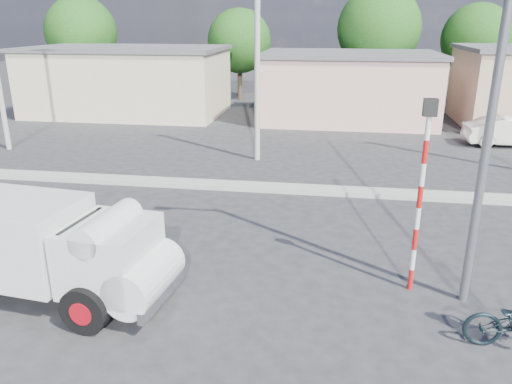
# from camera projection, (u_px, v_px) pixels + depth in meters

# --- Properties ---
(ground_plane) EXTENTS (120.00, 120.00, 0.00)m
(ground_plane) POSITION_uv_depth(u_px,v_px,m) (263.00, 312.00, 10.55)
(ground_plane) COLOR #29292C
(ground_plane) RESTS_ON ground
(median) EXTENTS (40.00, 0.80, 0.16)m
(median) POSITION_uv_depth(u_px,v_px,m) (295.00, 189.00, 17.99)
(median) COLOR #99968E
(median) RESTS_ON ground
(truck) EXTENTS (5.56, 2.62, 2.22)m
(truck) POSITION_uv_depth(u_px,v_px,m) (50.00, 248.00, 10.70)
(truck) COLOR black
(truck) RESTS_ON ground
(car_cream) EXTENTS (4.36, 1.71, 1.41)m
(car_cream) POSITION_uv_depth(u_px,v_px,m) (511.00, 132.00, 24.19)
(car_cream) COLOR white
(car_cream) RESTS_ON ground
(traffic_pole) EXTENTS (0.28, 0.18, 4.36)m
(traffic_pole) POSITION_uv_depth(u_px,v_px,m) (422.00, 182.00, 10.63)
(traffic_pole) COLOR red
(traffic_pole) RESTS_ON ground
(streetlight) EXTENTS (2.34, 0.22, 9.00)m
(streetlight) POSITION_uv_depth(u_px,v_px,m) (489.00, 70.00, 9.43)
(streetlight) COLOR slate
(streetlight) RESTS_ON ground
(building_row) EXTENTS (37.80, 7.30, 4.44)m
(building_row) POSITION_uv_depth(u_px,v_px,m) (333.00, 84.00, 30.21)
(building_row) COLOR beige
(building_row) RESTS_ON ground
(tree_row) EXTENTS (43.62, 7.43, 8.42)m
(tree_row) POSITION_uv_depth(u_px,v_px,m) (375.00, 32.00, 34.90)
(tree_row) COLOR #38281E
(tree_row) RESTS_ON ground
(utility_poles) EXTENTS (35.40, 0.24, 8.00)m
(utility_poles) POSITION_uv_depth(u_px,v_px,m) (387.00, 67.00, 19.93)
(utility_poles) COLOR #99968E
(utility_poles) RESTS_ON ground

